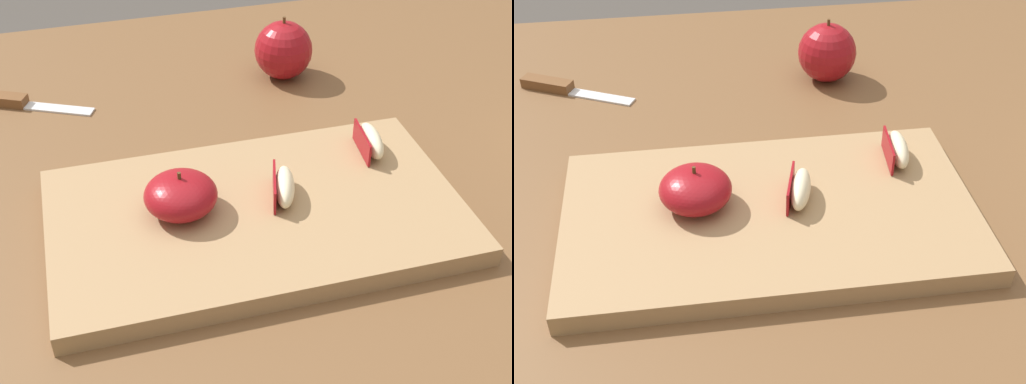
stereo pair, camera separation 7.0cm
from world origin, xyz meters
The scene contains 7 objects.
dining_table centered at (0.00, 0.00, 0.63)m, with size 1.26×0.95×0.72m.
cutting_board centered at (-0.02, -0.06, 0.73)m, with size 0.42×0.24×0.02m.
apple_half_skin_up centered at (-0.10, -0.05, 0.76)m, with size 0.07×0.07×0.05m.
apple_wedge_front centered at (0.01, -0.05, 0.76)m, with size 0.04×0.07×0.03m.
apple_wedge_right centered at (0.13, 0.00, 0.76)m, with size 0.03×0.06×0.03m.
paring_knife centered at (-0.27, 0.25, 0.73)m, with size 0.15×0.09×0.01m.
whole_apple_red_delicious centered at (0.10, 0.23, 0.76)m, with size 0.08×0.08×0.09m.
Camera 1 is at (-0.17, -0.60, 1.19)m, focal length 49.82 mm.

